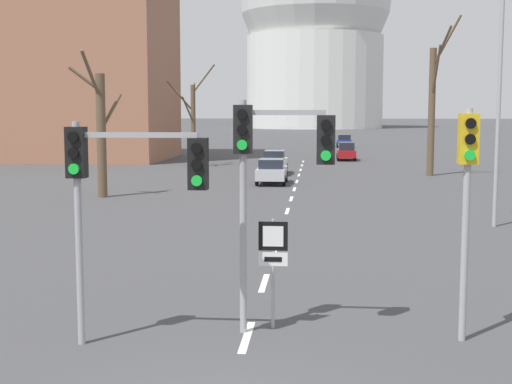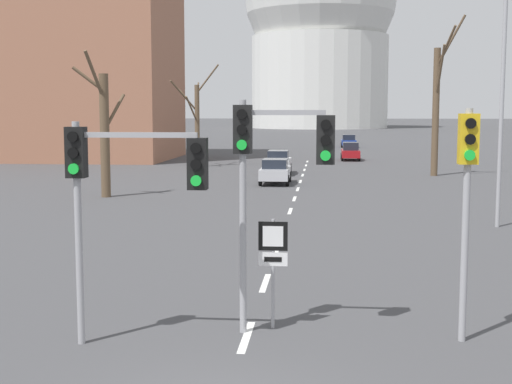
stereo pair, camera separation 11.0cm
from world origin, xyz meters
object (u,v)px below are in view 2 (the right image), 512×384
sedan_near_left (275,171)px  sedan_far_left (350,151)px  traffic_signal_near_left (121,177)px  sedan_near_right (278,162)px  traffic_signal_near_right (467,180)px  street_lamp_right (494,81)px  route_sign_post (273,255)px  traffic_signal_centre_tall (272,158)px  sedan_mid_centre (349,141)px

sedan_near_left → sedan_far_left: size_ratio=1.02×
traffic_signal_near_left → sedan_near_right: traffic_signal_near_left is taller
traffic_signal_near_left → traffic_signal_near_right: traffic_signal_near_right is taller
sedan_far_left → traffic_signal_near_right: bearing=-89.6°
traffic_signal_near_right → street_lamp_right: street_lamp_right is taller
sedan_near_right → traffic_signal_near_left: bearing=-90.8°
traffic_signal_near_left → sedan_near_right: bearing=89.2°
route_sign_post → sedan_near_right: bearing=93.5°
traffic_signal_centre_tall → sedan_near_left: traffic_signal_centre_tall is taller
route_sign_post → sedan_near_right: (-2.22, 36.06, -0.70)m
traffic_signal_near_left → traffic_signal_centre_tall: bearing=19.9°
traffic_signal_centre_tall → sedan_mid_centre: bearing=86.9°
traffic_signal_near_left → traffic_signal_near_right: 6.58m
street_lamp_right → sedan_near_left: 18.71m
route_sign_post → traffic_signal_near_left: bearing=-154.2°
traffic_signal_centre_tall → sedan_near_left: (-1.97, 29.56, -2.76)m
traffic_signal_near_right → sedan_mid_centre: (0.22, 74.59, -2.40)m
sedan_near_right → street_lamp_right: bearing=-66.6°
traffic_signal_near_right → sedan_near_right: traffic_signal_near_right is taller
route_sign_post → sedan_mid_centre: 74.23m
route_sign_post → sedan_near_left: bearing=93.9°
traffic_signal_near_left → traffic_signal_near_right: size_ratio=0.95×
street_lamp_right → sedan_near_right: bearing=113.4°
traffic_signal_near_left → sedan_near_right: (0.55, 37.40, -2.40)m
traffic_signal_near_left → sedan_mid_centre: 75.80m
route_sign_post → sedan_far_left: (3.37, 50.84, -0.74)m
street_lamp_right → route_sign_post: bearing=-118.3°
sedan_near_left → traffic_signal_near_right: bearing=-79.1°
traffic_signal_near_right → traffic_signal_near_left: bearing=-172.5°
traffic_signal_centre_tall → street_lamp_right: bearing=62.2°
sedan_near_left → street_lamp_right: bearing=-58.7°
route_sign_post → traffic_signal_centre_tall: bearing=-90.6°
traffic_signal_centre_tall → street_lamp_right: (7.42, 14.11, 2.04)m
traffic_signal_near_left → traffic_signal_near_right: bearing=7.5°
traffic_signal_near_left → street_lamp_right: (10.19, 15.11, 2.35)m
sedan_mid_centre → sedan_far_left: 23.28m
traffic_signal_near_left → sedan_near_left: size_ratio=1.06×
sedan_far_left → sedan_near_left: bearing=-103.9°
traffic_signal_centre_tall → traffic_signal_near_left: 2.96m
street_lamp_right → sedan_far_left: size_ratio=2.34×
traffic_signal_near_right → street_lamp_right: (3.67, 14.25, 2.42)m
sedan_mid_centre → traffic_signal_near_left: bearing=-95.1°
traffic_signal_near_right → sedan_far_left: 51.37m
traffic_signal_near_right → sedan_near_right: (-5.97, 36.54, -2.33)m
traffic_signal_centre_tall → sedan_mid_centre: size_ratio=1.10×
street_lamp_right → sedan_far_left: bearing=96.2°
traffic_signal_near_right → sedan_near_left: bearing=100.9°
traffic_signal_near_right → route_sign_post: 4.12m
route_sign_post → sedan_mid_centre: bearing=86.9°
traffic_signal_centre_tall → sedan_mid_centre: traffic_signal_centre_tall is taller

